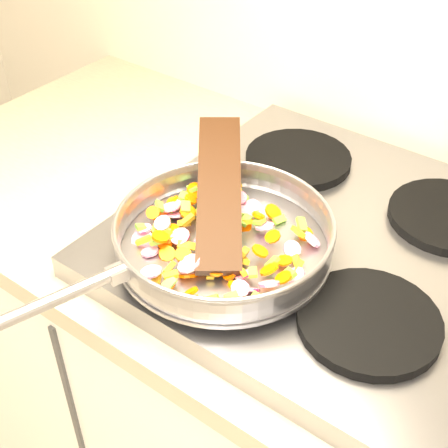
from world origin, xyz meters
The scene contains 7 objects.
cooktop centered at (-0.70, 1.67, 0.92)m, with size 0.60×0.60×0.04m, color #939399.
grate_fl centered at (-0.84, 1.52, 0.95)m, with size 0.19×0.19×0.02m, color black.
grate_fr centered at (-0.56, 1.52, 0.95)m, with size 0.19×0.19×0.02m, color black.
grate_bl centered at (-0.84, 1.81, 0.95)m, with size 0.19×0.19×0.02m, color black.
saute_pan centered at (-0.79, 1.52, 0.99)m, with size 0.35×0.51×0.05m.
vegetable_heap centered at (-0.81, 1.51, 0.97)m, with size 0.28×0.26×0.04m.
wooden_spatula centered at (-0.83, 1.56, 1.02)m, with size 0.28×0.06×0.01m, color black.
Camera 1 is at (-0.38, 0.96, 1.56)m, focal length 50.00 mm.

